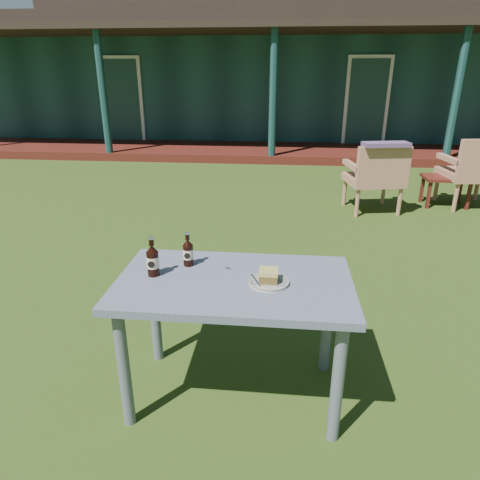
# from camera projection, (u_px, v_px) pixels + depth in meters

# --- Properties ---
(ground) EXTENTS (80.00, 80.00, 0.00)m
(ground) POSITION_uv_depth(u_px,v_px,m) (254.00, 271.00, 3.92)
(ground) COLOR #334916
(pavilion) EXTENTS (15.80, 8.30, 3.45)m
(pavilion) POSITION_uv_depth(u_px,v_px,m) (278.00, 73.00, 11.99)
(pavilion) COLOR #153938
(pavilion) RESTS_ON ground
(cafe_table) EXTENTS (1.20, 0.70, 0.72)m
(cafe_table) POSITION_uv_depth(u_px,v_px,m) (234.00, 298.00, 2.21)
(cafe_table) COLOR slate
(cafe_table) RESTS_ON ground
(plate) EXTENTS (0.20, 0.20, 0.01)m
(plate) POSITION_uv_depth(u_px,v_px,m) (269.00, 282.00, 2.14)
(plate) COLOR silver
(plate) RESTS_ON cafe_table
(cake_slice) EXTENTS (0.09, 0.09, 0.06)m
(cake_slice) POSITION_uv_depth(u_px,v_px,m) (269.00, 275.00, 2.12)
(cake_slice) COLOR brown
(cake_slice) RESTS_ON plate
(fork) EXTENTS (0.07, 0.13, 0.00)m
(fork) POSITION_uv_depth(u_px,v_px,m) (256.00, 281.00, 2.13)
(fork) COLOR silver
(fork) RESTS_ON plate
(cola_bottle_near) EXTENTS (0.06, 0.06, 0.19)m
(cola_bottle_near) POSITION_uv_depth(u_px,v_px,m) (188.00, 252.00, 2.31)
(cola_bottle_near) COLOR black
(cola_bottle_near) RESTS_ON cafe_table
(cola_bottle_far) EXTENTS (0.06, 0.07, 0.21)m
(cola_bottle_far) POSITION_uv_depth(u_px,v_px,m) (153.00, 260.00, 2.19)
(cola_bottle_far) COLOR black
(cola_bottle_far) RESTS_ON cafe_table
(bottle_cap) EXTENTS (0.03, 0.03, 0.01)m
(bottle_cap) POSITION_uv_depth(u_px,v_px,m) (228.00, 269.00, 2.29)
(bottle_cap) COLOR silver
(bottle_cap) RESTS_ON cafe_table
(armchair_left) EXTENTS (0.74, 0.71, 0.87)m
(armchair_left) POSITION_uv_depth(u_px,v_px,m) (376.00, 175.00, 5.34)
(armchair_left) COLOR #B17458
(armchair_left) RESTS_ON ground
(armchair_right) EXTENTS (0.76, 0.73, 0.93)m
(armchair_right) POSITION_uv_depth(u_px,v_px,m) (476.00, 169.00, 5.51)
(armchair_right) COLOR #B17458
(armchair_right) RESTS_ON ground
(floral_throw) EXTENTS (0.57, 0.30, 0.05)m
(floral_throw) POSITION_uv_depth(u_px,v_px,m) (386.00, 144.00, 5.03)
(floral_throw) COLOR #62456D
(floral_throw) RESTS_ON armchair_left
(side_table) EXTENTS (0.60, 0.40, 0.40)m
(side_table) POSITION_uv_depth(u_px,v_px,m) (447.00, 181.00, 5.66)
(side_table) COLOR #4C1912
(side_table) RESTS_ON ground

